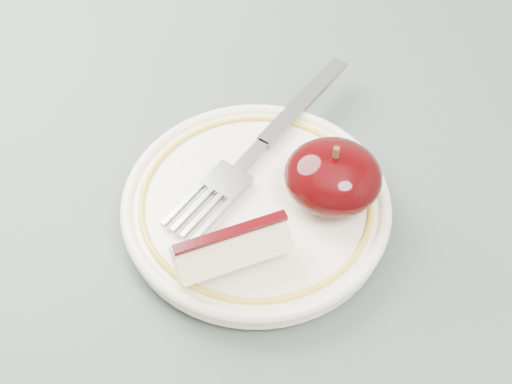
# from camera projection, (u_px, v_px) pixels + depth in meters

# --- Properties ---
(plate) EXTENTS (0.18, 0.18, 0.02)m
(plate) POSITION_uv_depth(u_px,v_px,m) (256.00, 205.00, 0.48)
(plate) COLOR #F4E9CD
(plate) RESTS_ON table
(apple_half) EXTENTS (0.06, 0.06, 0.05)m
(apple_half) POSITION_uv_depth(u_px,v_px,m) (333.00, 177.00, 0.46)
(apple_half) COLOR black
(apple_half) RESTS_ON plate
(apple_wedge) EXTENTS (0.08, 0.06, 0.03)m
(apple_wedge) POSITION_uv_depth(u_px,v_px,m) (231.00, 248.00, 0.43)
(apple_wedge) COLOR beige
(apple_wedge) RESTS_ON plate
(fork) EXTENTS (0.10, 0.19, 0.00)m
(fork) POSITION_uv_depth(u_px,v_px,m) (262.00, 145.00, 0.50)
(fork) COLOR gray
(fork) RESTS_ON plate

